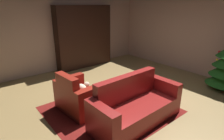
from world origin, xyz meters
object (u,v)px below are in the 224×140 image
(book_stack_on_table, at_px, (111,89))
(bottle_on_table, at_px, (105,89))
(couch_red, at_px, (135,107))
(bookshelf_unit, at_px, (88,37))
(coffee_table, at_px, (114,94))
(armchair_red, at_px, (79,97))

(book_stack_on_table, height_order, bottle_on_table, bottle_on_table)
(couch_red, bearing_deg, book_stack_on_table, -167.72)
(bookshelf_unit, distance_m, couch_red, 3.98)
(bookshelf_unit, xyz_separation_m, couch_red, (3.70, -1.23, -0.80))
(bookshelf_unit, height_order, couch_red, bookshelf_unit)
(coffee_table, distance_m, bottle_on_table, 0.24)
(couch_red, xyz_separation_m, coffee_table, (-0.56, -0.10, 0.10))
(couch_red, height_order, bottle_on_table, couch_red)
(coffee_table, bearing_deg, bottle_on_table, -110.18)
(bookshelf_unit, bearing_deg, armchair_red, -36.14)
(bookshelf_unit, relative_size, bottle_on_table, 8.20)
(armchair_red, xyz_separation_m, bottle_on_table, (0.46, 0.40, 0.25))
(coffee_table, relative_size, book_stack_on_table, 2.96)
(book_stack_on_table, bearing_deg, armchair_red, -131.46)
(armchair_red, bearing_deg, bookshelf_unit, 143.86)
(couch_red, height_order, book_stack_on_table, couch_red)
(armchair_red, relative_size, coffee_table, 1.57)
(couch_red, relative_size, book_stack_on_table, 8.50)
(bookshelf_unit, bearing_deg, coffee_table, -23.01)
(bottle_on_table, bearing_deg, coffee_table, 69.82)
(armchair_red, bearing_deg, book_stack_on_table, 48.54)
(bookshelf_unit, height_order, coffee_table, bookshelf_unit)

